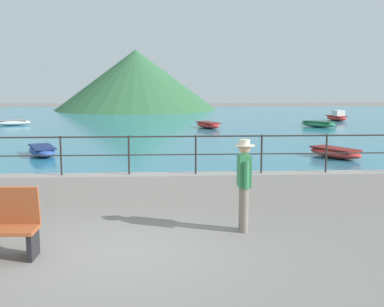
{
  "coord_description": "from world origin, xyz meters",
  "views": [
    {
      "loc": [
        0.77,
        -8.03,
        2.79
      ],
      "look_at": [
        1.48,
        3.7,
        1.1
      ],
      "focal_mm": 46.24,
      "sensor_mm": 36.0,
      "label": 1
    }
  ],
  "objects_px": {
    "boat_3": "(318,124)",
    "boat_6": "(12,122)",
    "boat_2": "(337,117)",
    "person_walking": "(244,180)",
    "boat_4": "(335,152)",
    "boat_5": "(208,125)",
    "boat_0": "(42,150)"
  },
  "relations": [
    {
      "from": "boat_0",
      "to": "boat_4",
      "type": "height_order",
      "value": "same"
    },
    {
      "from": "boat_0",
      "to": "boat_2",
      "type": "height_order",
      "value": "boat_2"
    },
    {
      "from": "boat_5",
      "to": "boat_6",
      "type": "bearing_deg",
      "value": 168.1
    },
    {
      "from": "person_walking",
      "to": "boat_4",
      "type": "xyz_separation_m",
      "value": [
        4.8,
        8.57,
        -0.72
      ]
    },
    {
      "from": "boat_6",
      "to": "boat_3",
      "type": "bearing_deg",
      "value": -6.93
    },
    {
      "from": "person_walking",
      "to": "boat_6",
      "type": "xyz_separation_m",
      "value": [
        -11.19,
        23.27,
        -0.72
      ]
    },
    {
      "from": "boat_0",
      "to": "boat_4",
      "type": "relative_size",
      "value": 1.01
    },
    {
      "from": "person_walking",
      "to": "boat_4",
      "type": "height_order",
      "value": "person_walking"
    },
    {
      "from": "boat_4",
      "to": "boat_3",
      "type": "bearing_deg",
      "value": 75.05
    },
    {
      "from": "boat_2",
      "to": "boat_5",
      "type": "distance_m",
      "value": 11.14
    },
    {
      "from": "boat_3",
      "to": "boat_6",
      "type": "bearing_deg",
      "value": 173.07
    },
    {
      "from": "person_walking",
      "to": "boat_0",
      "type": "relative_size",
      "value": 0.71
    },
    {
      "from": "boat_2",
      "to": "boat_4",
      "type": "relative_size",
      "value": 0.99
    },
    {
      "from": "person_walking",
      "to": "boat_5",
      "type": "relative_size",
      "value": 0.71
    },
    {
      "from": "boat_3",
      "to": "boat_5",
      "type": "relative_size",
      "value": 0.93
    },
    {
      "from": "boat_5",
      "to": "boat_6",
      "type": "xyz_separation_m",
      "value": [
        -12.42,
        2.62,
        0.0
      ]
    },
    {
      "from": "boat_5",
      "to": "boat_0",
      "type": "bearing_deg",
      "value": -123.84
    },
    {
      "from": "person_walking",
      "to": "boat_6",
      "type": "bearing_deg",
      "value": 115.68
    },
    {
      "from": "boat_4",
      "to": "boat_5",
      "type": "bearing_deg",
      "value": 106.44
    },
    {
      "from": "person_walking",
      "to": "boat_3",
      "type": "relative_size",
      "value": 0.77
    },
    {
      "from": "boat_2",
      "to": "boat_6",
      "type": "xyz_separation_m",
      "value": [
        -22.23,
        -2.67,
        -0.07
      ]
    },
    {
      "from": "boat_4",
      "to": "boat_0",
      "type": "bearing_deg",
      "value": 173.76
    },
    {
      "from": "boat_0",
      "to": "boat_4",
      "type": "xyz_separation_m",
      "value": [
        10.87,
        -1.19,
        0.0
      ]
    },
    {
      "from": "boat_0",
      "to": "boat_3",
      "type": "bearing_deg",
      "value": 38.24
    },
    {
      "from": "boat_5",
      "to": "boat_6",
      "type": "distance_m",
      "value": 12.7
    },
    {
      "from": "person_walking",
      "to": "boat_2",
      "type": "relative_size",
      "value": 0.72
    },
    {
      "from": "boat_2",
      "to": "person_walking",
      "type": "bearing_deg",
      "value": -113.06
    },
    {
      "from": "boat_2",
      "to": "boat_0",
      "type": "bearing_deg",
      "value": -136.61
    },
    {
      "from": "person_walking",
      "to": "boat_2",
      "type": "distance_m",
      "value": 28.2
    },
    {
      "from": "boat_2",
      "to": "boat_6",
      "type": "bearing_deg",
      "value": -173.15
    },
    {
      "from": "boat_3",
      "to": "boat_4",
      "type": "bearing_deg",
      "value": -104.95
    },
    {
      "from": "boat_2",
      "to": "boat_5",
      "type": "height_order",
      "value": "boat_2"
    }
  ]
}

